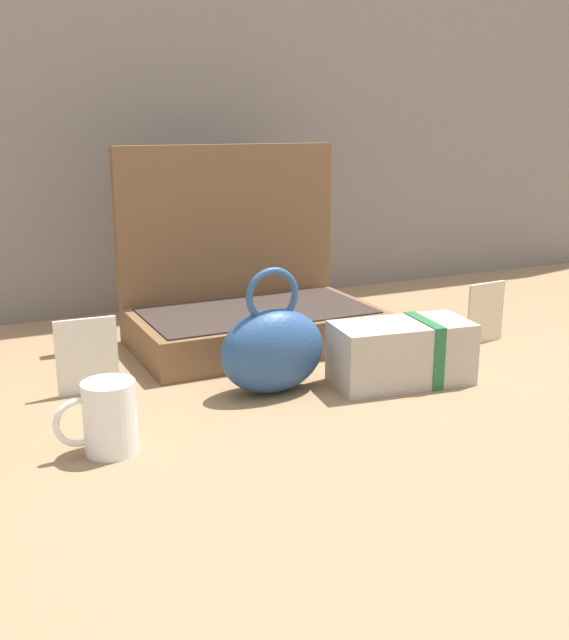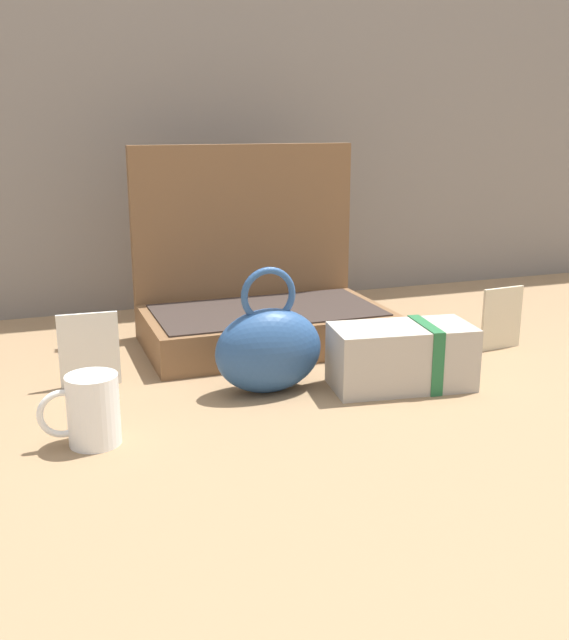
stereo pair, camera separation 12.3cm
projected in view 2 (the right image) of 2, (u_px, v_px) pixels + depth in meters
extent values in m
plane|color=#8C6D4C|center=(265.00, 377.00, 1.27)|extent=(6.00, 6.00, 0.00)
cube|color=brown|center=(267.00, 329.00, 1.43)|extent=(0.46, 0.26, 0.07)
cube|color=#332823|center=(267.00, 310.00, 1.42)|extent=(0.43, 0.23, 0.00)
cube|color=brown|center=(245.00, 239.00, 1.52)|extent=(0.46, 0.02, 0.38)
ellipsoid|color=#284C7F|center=(269.00, 351.00, 1.18)|extent=(0.18, 0.10, 0.14)
torus|color=#284C7F|center=(268.00, 295.00, 1.16)|extent=(0.09, 0.01, 0.09)
cube|color=#B2A899|center=(401.00, 357.00, 1.21)|extent=(0.24, 0.14, 0.10)
cube|color=#236638|center=(424.00, 355.00, 1.22)|extent=(0.04, 0.12, 0.11)
cylinder|color=white|center=(93.00, 410.00, 1.00)|extent=(0.07, 0.07, 0.10)
torus|color=white|center=(63.00, 414.00, 0.98)|extent=(0.07, 0.01, 0.07)
cube|color=beige|center=(503.00, 319.00, 1.41)|extent=(0.09, 0.01, 0.12)
cube|color=silver|center=(89.00, 350.00, 1.21)|extent=(0.10, 0.01, 0.13)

